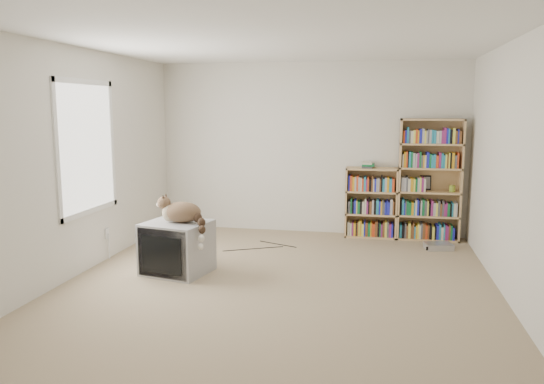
% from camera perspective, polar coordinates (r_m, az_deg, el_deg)
% --- Properties ---
extents(floor, '(4.50, 5.00, 0.01)m').
position_cam_1_polar(floor, '(5.66, 0.66, -9.96)').
color(floor, tan).
rests_on(floor, ground).
extents(wall_back, '(4.50, 0.02, 2.50)m').
position_cam_1_polar(wall_back, '(7.84, 4.07, 4.69)').
color(wall_back, silver).
rests_on(wall_back, floor).
extents(wall_front, '(4.50, 0.02, 2.50)m').
position_cam_1_polar(wall_front, '(2.99, -8.20, -2.48)').
color(wall_front, silver).
rests_on(wall_front, floor).
extents(wall_left, '(0.02, 5.00, 2.50)m').
position_cam_1_polar(wall_left, '(6.20, -20.23, 3.01)').
color(wall_left, silver).
rests_on(wall_left, floor).
extents(wall_right, '(0.02, 5.00, 2.50)m').
position_cam_1_polar(wall_right, '(5.44, 24.68, 1.97)').
color(wall_right, silver).
rests_on(wall_right, floor).
extents(ceiling, '(4.50, 5.00, 0.02)m').
position_cam_1_polar(ceiling, '(5.39, 0.71, 16.05)').
color(ceiling, white).
rests_on(ceiling, wall_back).
extents(window, '(0.02, 1.22, 1.52)m').
position_cam_1_polar(window, '(6.35, -19.28, 4.55)').
color(window, white).
rests_on(window, wall_left).
extents(crt_tv, '(0.78, 0.73, 0.58)m').
position_cam_1_polar(crt_tv, '(6.08, -10.11, -5.89)').
color(crt_tv, '#9C9D9F').
rests_on(crt_tv, floor).
extents(cat, '(0.64, 0.46, 0.51)m').
position_cam_1_polar(cat, '(5.93, -9.36, -2.51)').
color(cat, '#362616').
rests_on(cat, crt_tv).
extents(bookcase_tall, '(0.85, 0.30, 1.70)m').
position_cam_1_polar(bookcase_tall, '(7.72, 16.57, 0.98)').
color(bookcase_tall, tan).
rests_on(bookcase_tall, floor).
extents(bookcase_short, '(0.73, 0.30, 1.00)m').
position_cam_1_polar(bookcase_short, '(7.74, 10.61, -1.35)').
color(bookcase_short, tan).
rests_on(bookcase_short, floor).
extents(book_stack, '(0.19, 0.25, 0.08)m').
position_cam_1_polar(book_stack, '(7.66, 10.23, 2.90)').
color(book_stack, red).
rests_on(book_stack, bookcase_short).
extents(green_mug, '(0.08, 0.08, 0.09)m').
position_cam_1_polar(green_mug, '(7.75, 18.80, 0.36)').
color(green_mug, olive).
rests_on(green_mug, bookcase_tall).
extents(framed_print, '(0.15, 0.05, 0.21)m').
position_cam_1_polar(framed_print, '(7.80, 16.17, 0.98)').
color(framed_print, black).
rests_on(framed_print, bookcase_tall).
extents(dvd_player, '(0.39, 0.31, 0.08)m').
position_cam_1_polar(dvd_player, '(7.35, 17.46, -5.59)').
color(dvd_player, '#B0B1B5').
rests_on(dvd_player, floor).
extents(wall_outlet, '(0.01, 0.08, 0.13)m').
position_cam_1_polar(wall_outlet, '(6.81, -17.32, -4.28)').
color(wall_outlet, silver).
rests_on(wall_outlet, wall_left).
extents(floor_cables, '(1.20, 0.70, 0.01)m').
position_cam_1_polar(floor_cables, '(7.20, 3.18, -5.77)').
color(floor_cables, black).
rests_on(floor_cables, floor).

